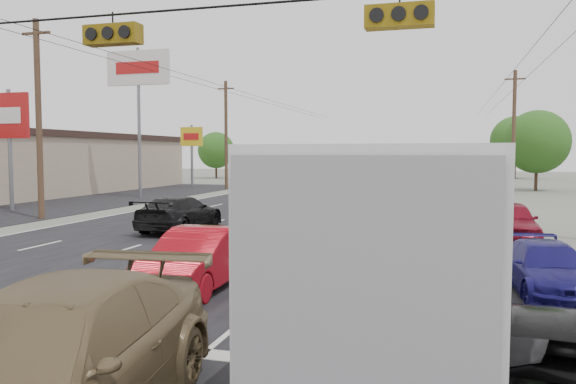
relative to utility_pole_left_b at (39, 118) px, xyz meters
name	(u,v)px	position (x,y,z in m)	size (l,w,h in m)	color
ground	(50,329)	(12.50, -15.00, -5.11)	(200.00, 200.00, 0.00)	#606356
road_surface	(338,201)	(12.50, 15.00, -5.11)	(20.00, 160.00, 0.02)	black
center_median	(338,199)	(12.50, 15.00, -5.01)	(0.50, 160.00, 0.20)	gray
parking_lot	(86,201)	(-4.50, 10.00, -5.11)	(10.00, 42.00, 0.02)	black
utility_pole_left_b	(39,118)	(0.00, 0.00, 0.00)	(1.60, 0.30, 10.00)	#422D1E
utility_pole_left_c	(226,134)	(0.00, 25.00, 0.00)	(1.60, 0.30, 10.00)	#422D1E
utility_pole_right_c	(514,131)	(25.00, 25.00, 0.00)	(1.60, 0.30, 10.00)	#422D1E
traffic_signals	(108,33)	(13.90, -15.00, 0.39)	(25.00, 0.30, 0.54)	black
pole_sign_mid	(9,122)	(-4.50, 3.00, 0.01)	(2.60, 0.25, 7.00)	slate
pole_sign_billboard	(138,77)	(-2.00, 13.00, 3.76)	(5.00, 0.25, 11.00)	slate
pole_sign_far	(192,142)	(-3.50, 25.00, -0.70)	(2.20, 0.25, 6.00)	slate
tree_left_far	(216,150)	(-9.50, 45.00, -1.39)	(4.80, 4.80, 6.12)	#382619
tree_right_mid	(537,142)	(27.50, 30.00, -0.77)	(5.60, 5.60, 7.14)	#382619
tree_right_far	(516,141)	(28.50, 55.00, -0.15)	(6.40, 6.40, 8.16)	#382619
box_truck	(404,269)	(19.19, -16.11, -3.34)	(2.72, 6.89, 3.44)	black
tan_sedan	(46,369)	(15.34, -18.60, -4.22)	(2.48, 6.11, 1.77)	brown
red_sedan	(199,259)	(13.90, -11.32, -4.37)	(1.57, 4.49, 1.48)	#A10914
queue_car_a	(320,226)	(15.34, -3.88, -4.44)	(1.57, 3.89, 1.33)	black
queue_car_b	(376,250)	(17.89, -8.33, -4.44)	(1.41, 4.04, 1.33)	silver
queue_car_c	(382,218)	(17.22, -0.71, -4.43)	(2.25, 4.87, 1.35)	#A8ABB0
queue_car_d	(548,270)	(22.10, -9.63, -4.50)	(1.70, 4.19, 1.21)	navy
queue_car_e	(510,222)	(22.10, -1.38, -4.34)	(1.80, 4.48, 1.53)	maroon
oncoming_near	(180,213)	(8.70, -1.95, -4.36)	(2.09, 5.14, 1.49)	black
oncoming_far	(289,198)	(11.10, 6.93, -4.31)	(2.65, 5.76, 1.60)	silver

